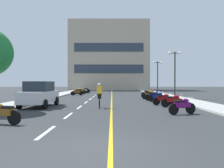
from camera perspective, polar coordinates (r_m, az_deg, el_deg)
ground_plane at (r=26.93m, az=-0.46°, el=-3.35°), size 140.00×140.00×0.00m
curb_left at (r=30.84m, az=-13.91°, el=-2.78°), size 2.40×72.00×0.12m
curb_right at (r=30.70m, az=13.18°, el=-2.79°), size 2.40×72.00×0.12m
lane_dash_0 at (r=8.37m, az=-16.03°, el=-11.55°), size 0.14×2.20×0.01m
lane_dash_1 at (r=12.21m, az=-10.74°, el=-7.78°), size 0.14×2.20×0.01m
lane_dash_2 at (r=16.12m, az=-8.04°, el=-5.81°), size 0.14×2.20×0.01m
lane_dash_3 at (r=20.07m, az=-6.41°, el=-4.60°), size 0.14×2.20×0.01m
lane_dash_4 at (r=24.04m, az=-5.32°, el=-3.78°), size 0.14×2.20×0.01m
lane_dash_5 at (r=28.02m, az=-4.54°, el=-3.20°), size 0.14×2.20×0.01m
lane_dash_6 at (r=32.00m, az=-3.95°, el=-2.76°), size 0.14×2.20×0.01m
lane_dash_7 at (r=35.98m, az=-3.49°, el=-2.42°), size 0.14×2.20×0.01m
lane_dash_8 at (r=39.97m, az=-3.13°, el=-2.15°), size 0.14×2.20×0.01m
lane_dash_9 at (r=43.96m, az=-2.83°, el=-1.92°), size 0.14×2.20×0.01m
lane_dash_10 at (r=47.95m, az=-2.58°, el=-1.73°), size 0.14×2.20×0.01m
lane_dash_11 at (r=51.95m, az=-2.37°, el=-1.58°), size 0.14×2.20×0.01m
centre_line_yellow at (r=29.92m, az=0.08°, el=-2.98°), size 0.12×66.00×0.01m
office_building at (r=55.65m, az=-0.59°, el=6.87°), size 18.51×8.94×16.14m
street_lamp_mid at (r=26.29m, az=15.68°, el=4.94°), size 1.46×0.36×5.09m
street_lamp_far at (r=34.91m, az=11.54°, el=3.53°), size 1.46×0.36×4.83m
parked_car_near at (r=17.07m, az=-17.63°, el=-2.41°), size 2.01×4.25×1.82m
motorcycle_0 at (r=10.48m, az=-25.64°, el=-6.57°), size 1.67×0.71×0.92m
motorcycle_1 at (r=13.00m, az=17.43°, el=-5.22°), size 1.64×0.80×0.92m
motorcycle_2 at (r=16.43m, az=15.33°, el=-4.06°), size 1.70×0.60×0.92m
motorcycle_3 at (r=17.86m, az=13.00°, el=-3.70°), size 1.70×0.60×0.92m
motorcycle_4 at (r=20.81m, az=11.55°, el=-3.13°), size 1.69×0.60×0.92m
motorcycle_5 at (r=22.19m, az=10.62°, el=-2.92°), size 1.70×0.60×0.92m
motorcycle_6 at (r=23.96m, az=9.72°, el=-2.68°), size 1.70×0.60×0.92m
motorcycle_7 at (r=25.90m, az=9.38°, el=-2.45°), size 1.70×0.60×0.92m
motorcycle_8 at (r=27.92m, az=9.28°, el=-2.25°), size 1.70×0.60×0.92m
motorcycle_9 at (r=31.27m, az=-8.70°, el=-1.98°), size 1.63×0.81×0.92m
motorcycle_10 at (r=33.20m, az=-8.45°, el=-1.84°), size 1.65×0.76×0.92m
motorcycle_11 at (r=35.28m, az=-7.73°, el=-1.71°), size 1.68×0.66×0.92m
motorcycle_12 at (r=37.24m, az=-6.90°, el=-1.61°), size 1.66×0.74×0.92m
motorcycle_13 at (r=39.41m, az=-6.59°, el=-1.50°), size 1.70×0.60×0.92m
cyclist_rider at (r=15.48m, az=-3.04°, el=-2.78°), size 0.42×1.77×1.71m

